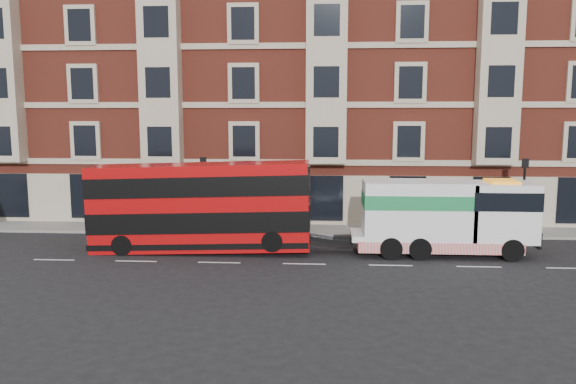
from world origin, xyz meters
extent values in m
plane|color=black|center=(0.00, 0.00, 0.00)|extent=(120.00, 120.00, 0.00)
cube|color=slate|center=(0.00, 7.50, 0.07)|extent=(90.00, 3.00, 0.15)
cube|color=maroon|center=(0.50, 15.00, 9.00)|extent=(45.00, 12.00, 18.00)
cylinder|color=black|center=(-6.00, 6.20, 2.15)|extent=(0.14, 0.14, 4.00)
cube|color=black|center=(-6.00, 6.20, 4.25)|extent=(0.35, 0.15, 0.50)
cylinder|color=black|center=(12.00, 6.20, 2.15)|extent=(0.14, 0.14, 4.00)
cube|color=black|center=(12.00, 6.20, 4.25)|extent=(0.35, 0.15, 0.50)
cube|color=#AF090B|center=(-5.32, 2.21, 2.30)|extent=(10.98, 2.45, 4.31)
cube|color=black|center=(-5.32, 2.21, 1.67)|extent=(11.02, 2.51, 1.03)
cube|color=black|center=(-5.32, 2.21, 3.43)|extent=(11.02, 2.51, 0.98)
cylinder|color=black|center=(-9.04, 1.10, 0.51)|extent=(1.02, 0.31, 1.02)
cylinder|color=black|center=(-9.04, 3.32, 0.51)|extent=(1.02, 0.31, 1.02)
cylinder|color=black|center=(-1.59, 1.10, 0.80)|extent=(1.02, 0.31, 1.02)
cylinder|color=black|center=(-1.59, 3.32, 0.80)|extent=(1.02, 0.31, 1.02)
cube|color=white|center=(6.68, 2.21, 0.93)|extent=(8.82, 2.25, 0.29)
cube|color=white|center=(9.52, 2.21, 2.21)|extent=(3.14, 2.45, 2.84)
cube|color=white|center=(5.50, 2.21, 2.25)|extent=(5.29, 2.45, 2.84)
cube|color=#1C7E42|center=(5.50, 2.21, 2.75)|extent=(5.34, 2.49, 0.69)
cube|color=red|center=(6.48, 2.21, 0.59)|extent=(7.84, 2.51, 0.54)
cylinder|color=black|center=(9.82, 1.10, 0.54)|extent=(1.08, 0.34, 1.08)
cylinder|color=black|center=(9.82, 3.32, 0.54)|extent=(1.08, 0.34, 1.08)
cylinder|color=black|center=(5.50, 1.10, 0.54)|extent=(1.08, 0.39, 1.08)
cylinder|color=black|center=(5.50, 3.32, 0.54)|extent=(1.08, 0.39, 1.08)
cylinder|color=black|center=(4.13, 1.10, 0.54)|extent=(1.08, 0.39, 1.08)
cylinder|color=black|center=(4.13, 3.32, 0.54)|extent=(1.08, 0.39, 1.08)
imported|color=#1B1932|center=(-5.52, 7.60, 0.92)|extent=(0.65, 0.53, 1.55)
camera|label=1|loc=(0.82, -25.43, 6.89)|focal=35.00mm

